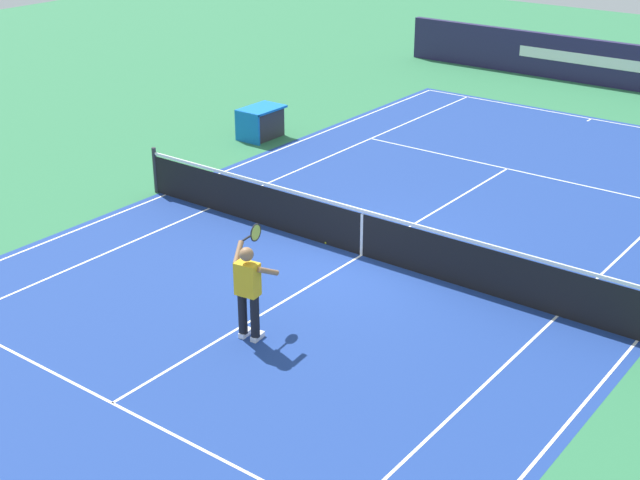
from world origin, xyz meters
The scene contains 7 objects.
ground_plane centered at (0.00, 0.00, 0.00)m, with size 60.00×60.00×0.00m, color #2D7247.
court_slab centered at (0.00, 0.00, 0.00)m, with size 24.20×11.40×0.00m, color navy.
court_line_markings centered at (0.00, 0.00, 0.00)m, with size 23.85×11.05×0.01m.
tennis_net centered at (0.00, 0.00, 0.49)m, with size 0.10×11.70×1.08m.
tennis_player_near centered at (3.76, 0.36, 0.93)m, with size 1.03×0.81×1.70m.
tennis_ball centered at (-0.01, -0.88, 0.03)m, with size 0.07×0.07×0.07m, color #CCE01E.
equipment_cart_tarped centered at (-4.65, -6.57, 0.44)m, with size 1.25×0.84×0.85m.
Camera 1 is at (13.34, 9.03, 7.50)m, focal length 50.44 mm.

